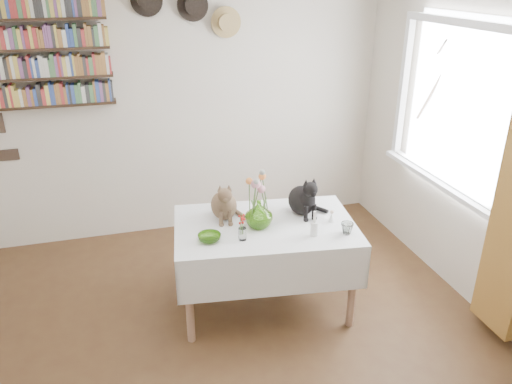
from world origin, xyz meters
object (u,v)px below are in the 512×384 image
object	(u,v)px
tabby_cat	(224,198)
black_cat	(302,193)
dining_table	(265,245)
bookshelf_unit	(50,53)
flower_vase	(259,214)

from	to	relation	value
tabby_cat	black_cat	distance (m)	0.61
dining_table	bookshelf_unit	size ratio (longest dim) A/B	1.46
tabby_cat	flower_vase	bearing A→B (deg)	-38.92
black_cat	bookshelf_unit	world-z (taller)	bookshelf_unit
flower_vase	tabby_cat	bearing A→B (deg)	134.09
flower_vase	bookshelf_unit	size ratio (longest dim) A/B	0.22
tabby_cat	black_cat	world-z (taller)	black_cat
black_cat	flower_vase	world-z (taller)	black_cat
dining_table	tabby_cat	size ratio (longest dim) A/B	4.47
bookshelf_unit	flower_vase	bearing A→B (deg)	-46.17
dining_table	bookshelf_unit	xyz separation A→B (m)	(-1.48, 1.46, 1.29)
black_cat	bookshelf_unit	distance (m)	2.45
black_cat	flower_vase	size ratio (longest dim) A/B	1.58
tabby_cat	bookshelf_unit	bearing A→B (deg)	140.78
flower_vase	dining_table	bearing A→B (deg)	25.58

